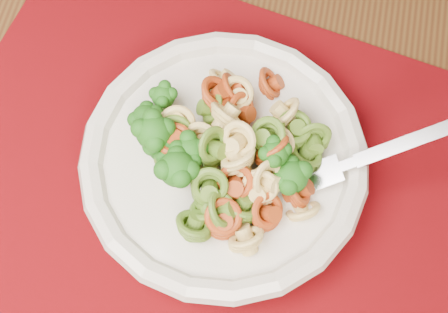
{
  "coord_description": "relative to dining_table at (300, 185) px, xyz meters",
  "views": [
    {
      "loc": [
        0.15,
        0.44,
        1.22
      ],
      "look_at": [
        0.16,
        0.62,
        0.76
      ],
      "focal_mm": 50.0,
      "sensor_mm": 36.0,
      "label": 1
    }
  ],
  "objects": [
    {
      "name": "dining_table",
      "position": [
        0.0,
        0.0,
        0.0
      ],
      "size": [
        1.42,
        1.1,
        0.72
      ],
      "rotation": [
        0.0,
        0.0,
        -0.26
      ],
      "color": "#492F14",
      "rests_on": "ground"
    },
    {
      "name": "placemat",
      "position": [
        -0.09,
        -0.04,
        0.11
      ],
      "size": [
        0.59,
        0.54,
        0.0
      ],
      "primitive_type": "cube",
      "rotation": [
        0.0,
        0.0,
        -0.45
      ],
      "color": "#62040A",
      "rests_on": "dining_table"
    },
    {
      "name": "pasta_bowl",
      "position": [
        -0.08,
        -0.02,
        0.14
      ],
      "size": [
        0.23,
        0.23,
        0.04
      ],
      "color": "silver",
      "rests_on": "placemat"
    },
    {
      "name": "pasta_broccoli_heap",
      "position": [
        -0.08,
        -0.02,
        0.16
      ],
      "size": [
        0.2,
        0.2,
        0.06
      ],
      "primitive_type": null,
      "color": "#E3C170",
      "rests_on": "pasta_bowl"
    },
    {
      "name": "fork",
      "position": [
        -0.0,
        -0.04,
        0.16
      ],
      "size": [
        0.18,
        0.06,
        0.08
      ],
      "primitive_type": null,
      "rotation": [
        0.0,
        -0.35,
        0.2
      ],
      "color": "silver",
      "rests_on": "pasta_bowl"
    }
  ]
}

